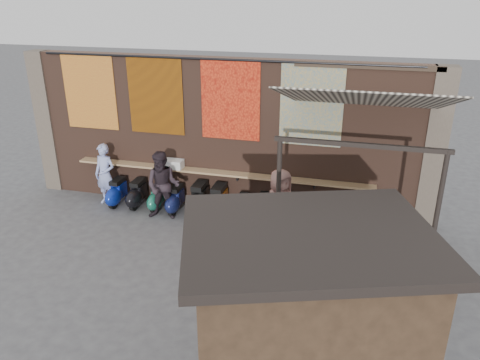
{
  "coord_description": "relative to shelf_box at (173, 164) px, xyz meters",
  "views": [
    {
      "loc": [
        3.44,
        -8.51,
        5.58
      ],
      "look_at": [
        0.88,
        1.2,
        1.44
      ],
      "focal_mm": 35.0,
      "sensor_mm": 36.0,
      "label": 1
    }
  ],
  "objects": [
    {
      "name": "awning_post_left",
      "position": [
        3.36,
        -2.9,
        0.31
      ],
      "size": [
        0.09,
        0.09,
        3.1
      ],
      "primitive_type": "cylinder",
      "color": "black",
      "rests_on": "ground"
    },
    {
      "name": "diner_right",
      "position": [
        0.02,
        -0.73,
        -0.33
      ],
      "size": [
        0.96,
        0.79,
        1.81
      ],
      "primitive_type": "imported",
      "rotation": [
        0.0,
        0.0,
        0.12
      ],
      "color": "#2A2027",
      "rests_on": "ground"
    },
    {
      "name": "awning_canvas",
      "position": [
        4.76,
        -1.4,
        2.31
      ],
      "size": [
        3.2,
        3.28,
        0.97
      ],
      "primitive_type": "cube",
      "rotation": [
        -0.28,
        0.0,
        0.0
      ],
      "color": "beige",
      "rests_on": "brick_wall"
    },
    {
      "name": "stall_roof",
      "position": [
        4.26,
        -5.98,
        1.66
      ],
      "size": [
        3.52,
        3.1,
        0.12
      ],
      "primitive_type": "cube",
      "rotation": [
        0.0,
        0.0,
        0.33
      ],
      "color": "black",
      "rests_on": "market_stall"
    },
    {
      "name": "tapestry_orange",
      "position": [
        1.56,
        0.18,
        1.76
      ],
      "size": [
        1.5,
        0.02,
        2.0
      ],
      "primitive_type": "cube",
      "color": "red",
      "rests_on": "brick_wall"
    },
    {
      "name": "brick_wall",
      "position": [
        1.26,
        0.4,
        0.76
      ],
      "size": [
        10.0,
        0.4,
        4.0
      ],
      "primitive_type": "cube",
      "color": "brown",
      "rests_on": "ground"
    },
    {
      "name": "hang_rail",
      "position": [
        1.26,
        0.17,
        2.74
      ],
      "size": [
        9.5,
        0.06,
        0.06
      ],
      "primitive_type": "cylinder",
      "rotation": [
        0.0,
        1.57,
        0.0
      ],
      "color": "black",
      "rests_on": "brick_wall"
    },
    {
      "name": "scooter_stool_4",
      "position": [
        0.81,
        -0.3,
        -0.81
      ],
      "size": [
        0.4,
        0.89,
        0.85
      ],
      "primitive_type": null,
      "color": "black",
      "rests_on": "ground"
    },
    {
      "name": "tapestry_multi",
      "position": [
        3.56,
        0.18,
        1.76
      ],
      "size": [
        1.5,
        0.02,
        2.0
      ],
      "primitive_type": "cube",
      "color": "teal",
      "rests_on": "brick_wall"
    },
    {
      "name": "diner_left",
      "position": [
        -1.87,
        -0.3,
        -0.38
      ],
      "size": [
        0.68,
        0.51,
        1.72
      ],
      "primitive_type": "imported",
      "rotation": [
        0.0,
        0.0,
        -0.16
      ],
      "color": "#97A4DC",
      "rests_on": "ground"
    },
    {
      "name": "pier_left",
      "position": [
        -3.94,
        0.4,
        0.76
      ],
      "size": [
        0.5,
        0.5,
        4.0
      ],
      "primitive_type": "cube",
      "color": "#4C4238",
      "rests_on": "ground"
    },
    {
      "name": "scooter_stool_1",
      "position": [
        -0.97,
        -0.28,
        -0.87
      ],
      "size": [
        0.35,
        0.78,
        0.75
      ],
      "primitive_type": null,
      "color": "black",
      "rests_on": "ground"
    },
    {
      "name": "shelf_box",
      "position": [
        0.0,
        0.0,
        0.0
      ],
      "size": [
        0.55,
        0.32,
        0.23
      ],
      "primitive_type": "cube",
      "color": "white",
      "rests_on": "eating_counter"
    },
    {
      "name": "scooter_stool_0",
      "position": [
        -1.56,
        -0.32,
        -0.87
      ],
      "size": [
        0.35,
        0.77,
        0.73
      ],
      "primitive_type": null,
      "color": "#0D2493",
      "rests_on": "ground"
    },
    {
      "name": "tapestry_redgold",
      "position": [
        -2.34,
        0.18,
        1.76
      ],
      "size": [
        1.5,
        0.02,
        2.0
      ],
      "primitive_type": "cube",
      "color": "maroon",
      "rests_on": "brick_wall"
    },
    {
      "name": "scooter_stool_6",
      "position": [
        1.99,
        -0.34,
        -0.9
      ],
      "size": [
        0.32,
        0.71,
        0.67
      ],
      "primitive_type": null,
      "color": "#A70F0C",
      "rests_on": "ground"
    },
    {
      "name": "eating_counter",
      "position": [
        1.26,
        0.03,
        -0.14
      ],
      "size": [
        8.0,
        0.32,
        0.05
      ],
      "primitive_type": "cube",
      "color": "#9E7A51",
      "rests_on": "brick_wall"
    },
    {
      "name": "shopper_navy",
      "position": [
        3.73,
        -2.72,
        -0.31
      ],
      "size": [
        1.11,
        0.51,
        1.85
      ],
      "primitive_type": "imported",
      "rotation": [
        0.0,
        0.0,
        3.19
      ],
      "color": "#161632",
      "rests_on": "ground"
    },
    {
      "name": "scooter_stool_5",
      "position": [
        1.34,
        -0.32,
        -0.81
      ],
      "size": [
        0.4,
        0.89,
        0.85
      ],
      "primitive_type": null,
      "color": "#833F0B",
      "rests_on": "ground"
    },
    {
      "name": "stall_shelf",
      "position": [
        3.93,
        -5.02,
        -0.2
      ],
      "size": [
        2.09,
        0.81,
        0.06
      ],
      "primitive_type": "cube",
      "rotation": [
        0.0,
        0.0,
        0.33
      ],
      "color": "#473321",
      "rests_on": "market_stall"
    },
    {
      "name": "scooter_stool_8",
      "position": [
        3.17,
        -0.34,
        -0.84
      ],
      "size": [
        0.38,
        0.84,
        0.79
      ],
      "primitive_type": null,
      "color": "maroon",
      "rests_on": "ground"
    },
    {
      "name": "scooter_stool_2",
      "position": [
        -0.38,
        -0.29,
        -0.9
      ],
      "size": [
        0.32,
        0.71,
        0.67
      ],
      "primitive_type": null,
      "color": "#1B6D55",
      "rests_on": "ground"
    },
    {
      "name": "awning_header",
      "position": [
        4.76,
        -2.9,
        1.84
      ],
      "size": [
        3.0,
        0.08,
        0.08
      ],
      "primitive_type": "cube",
      "color": "black",
      "rests_on": "awning_post_left"
    },
    {
      "name": "shopper_tan",
      "position": [
        3.11,
        -1.21,
        -0.33
      ],
      "size": [
        1.02,
        1.06,
        1.83
      ],
      "primitive_type": "imported",
      "rotation": [
        0.0,
        0.0,
        0.87
      ],
      "color": "#986A61",
      "rests_on": "ground"
    },
    {
      "name": "tapestry_sun",
      "position": [
        -0.44,
        0.18,
        1.76
      ],
      "size": [
        1.5,
        0.02,
        2.0
      ],
      "primitive_type": "cube",
      "color": "#BA5E0A",
      "rests_on": "brick_wall"
    },
    {
      "name": "pier_right",
      "position": [
        6.46,
        0.4,
        0.76
      ],
      "size": [
        0.5,
        0.5,
        4.0
      ],
      "primitive_type": "cube",
      "color": "#4C4238",
      "rests_on": "ground"
    },
    {
      "name": "ground",
      "position": [
        1.26,
        -2.3,
        -1.24
      ],
      "size": [
        70.0,
        70.0,
        0.0
      ],
      "primitive_type": "plane",
      "color": "#474749",
      "rests_on": "ground"
    },
    {
      "name": "market_stall",
      "position": [
        4.26,
        -5.98,
        0.18
      ],
      "size": [
        3.12,
        2.72,
        2.84
      ],
      "primitive_type": "cube",
      "rotation": [
        0.0,
        0.0,
        0.33
      ],
      "color": "black",
      "rests_on": "ground"
    },
    {
      "name": "scooter_stool_3",
      "position": [
        0.16,
        -0.33,
        -0.88
      ],
      "size": [
        0.34,
        0.76,
        0.72
      ],
      "primitive_type": null,
      "color": "#121A47",
      "rests_on": "ground"
    },
    {
      "name": "scooter_stool_7",
      "position": [
        2.54,
        -0.3,
        -0.88
      ],
      "size": [
        0.34,
        0.76,
        0.72
      ],
      "primitive_type": null,
      "color": "navy",
      "rests_on": "ground"
    },
    {
      "name": "shopper_grey",
      "position": [
        5.15,
        -2.8,
        -0.33
      ],
      "size": [
        1.24,
        0.8,
        1.81
      ],
      "primitive_type": "imported",
      "rotation": [
        0.0,
        0.0,
        3.03
      ],
      "color": "slate",
      "rests_on": "ground"
    },
    {
      "name": "awning_post_right",
      "position": [
        6.16,
        -2.9,
        0.31
      ],
      "size": [
        0.09,
        0.09,
        3.1
      ],
      "primitive_type": "cylinder",
      "color": "black",
      "rests_on": "ground"
    },
    {
      "name": "stall_sign",
      "position": [
        3.93,
        -5.02,
        0.82
      ],
      "size": [
        1.15,
        0.43,
        0.5
      ],
      "primitive_type": "cube",
      "rotation": [
        0.0,
        0.0,
        0.33
      ],
      "color": "gold",
      "rests_on": "market_stall"
    },
    {
      "name": "awning_ledger",
      "position": [
        4.76,
        0.19,
        2.71
      ],
      "size": [
        3.3,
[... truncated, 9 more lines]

